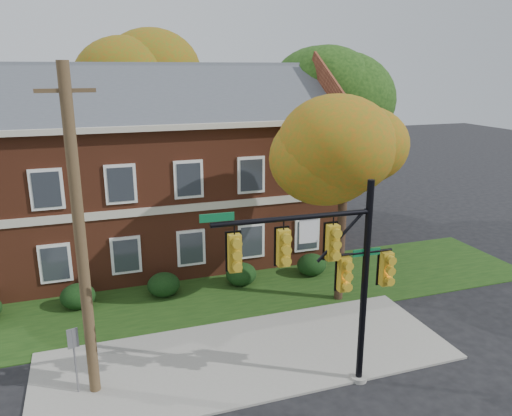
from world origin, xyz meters
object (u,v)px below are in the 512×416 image
object	(u,v)px
tree_far_rear	(146,79)
hedge_right	(241,274)
apartment_building	(143,162)
hedge_center	(164,285)
utility_pole	(80,239)
tree_right_rear	(339,93)
hedge_far_right	(312,265)
tree_near_right	(352,144)
hedge_left	(78,296)
traffic_signal	(330,266)
sign_post	(74,350)

from	to	relation	value
tree_far_rear	hedge_right	bearing A→B (deg)	-80.64
apartment_building	hedge_center	bearing A→B (deg)	-90.00
tree_far_rear	utility_pole	distance (m)	19.96
tree_right_rear	tree_far_rear	world-z (taller)	tree_far_rear
hedge_far_right	tree_far_rear	size ratio (longest dim) A/B	0.12
utility_pole	tree_near_right	bearing A→B (deg)	17.40
hedge_left	hedge_far_right	distance (m)	10.50
hedge_left	hedge_far_right	bearing A→B (deg)	0.00
apartment_building	tree_right_rear	size ratio (longest dim) A/B	1.77
hedge_far_right	tree_far_rear	distance (m)	16.51
hedge_right	traffic_signal	xyz separation A→B (m)	(0.22, -8.03, 3.51)
apartment_building	utility_pole	world-z (taller)	apartment_building
traffic_signal	sign_post	size ratio (longest dim) A/B	2.95
tree_right_rear	sign_post	distance (m)	20.21
tree_near_right	utility_pole	distance (m)	10.85
hedge_center	apartment_building	bearing A→B (deg)	90.00
hedge_right	utility_pole	bearing A→B (deg)	-137.43
hedge_left	sign_post	distance (m)	6.02
hedge_right	sign_post	bearing A→B (deg)	-139.69
hedge_right	utility_pole	size ratio (longest dim) A/B	0.14
apartment_building	hedge_far_right	world-z (taller)	apartment_building
sign_post	traffic_signal	bearing A→B (deg)	-30.76
apartment_building	hedge_center	size ratio (longest dim) A/B	13.43
tree_near_right	utility_pole	world-z (taller)	utility_pole
hedge_far_right	utility_pole	world-z (taller)	utility_pole
traffic_signal	sign_post	world-z (taller)	traffic_signal
hedge_center	hedge_far_right	world-z (taller)	same
hedge_center	tree_near_right	world-z (taller)	tree_near_right
hedge_right	tree_near_right	distance (m)	7.72
hedge_right	tree_near_right	world-z (taller)	tree_near_right
tree_right_rear	apartment_building	bearing A→B (deg)	-175.67
hedge_right	tree_right_rear	size ratio (longest dim) A/B	0.13
apartment_building	tree_near_right	distance (m)	10.97
apartment_building	hedge_right	world-z (taller)	apartment_building
hedge_left	hedge_right	distance (m)	7.00
hedge_left	apartment_building	bearing A→B (deg)	56.33
traffic_signal	tree_far_rear	bearing A→B (deg)	98.47
apartment_building	tree_near_right	size ratio (longest dim) A/B	2.19
apartment_building	traffic_signal	size ratio (longest dim) A/B	2.89
tree_far_rear	sign_post	size ratio (longest dim) A/B	5.24
hedge_left	tree_far_rear	world-z (taller)	tree_far_rear
apartment_building	tree_right_rear	world-z (taller)	tree_right_rear
hedge_left	tree_right_rear	world-z (taller)	tree_right_rear
hedge_far_right	tree_near_right	world-z (taller)	tree_near_right
hedge_center	tree_near_right	size ratio (longest dim) A/B	0.16
apartment_building	tree_right_rear	distance (m)	11.77
apartment_building	hedge_far_right	xyz separation A→B (m)	(7.00, -5.25, -4.46)
sign_post	tree_near_right	bearing A→B (deg)	1.52
hedge_left	tree_near_right	distance (m)	12.68
tree_right_rear	utility_pole	bearing A→B (deg)	-139.83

